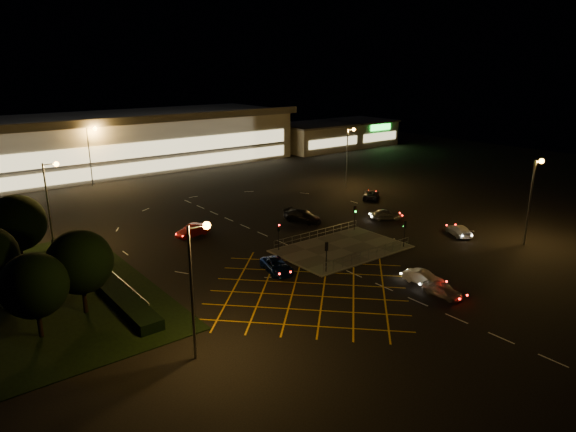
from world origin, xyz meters
TOP-DOWN VIEW (x-y plane):
  - ground at (0.00, 0.00)m, footprint 180.00×180.00m
  - pedestrian_island at (2.00, -2.00)m, footprint 14.00×9.00m
  - grass_verge at (-28.00, 6.00)m, footprint 18.00×30.00m
  - hedge at (-23.00, 6.00)m, footprint 2.00×26.00m
  - supermarket at (0.00, 61.95)m, footprint 72.00×26.50m
  - retail_unit_a at (46.00, 53.97)m, footprint 18.80×14.80m
  - retail_unit_b at (62.00, 53.96)m, footprint 14.80×14.80m
  - streetlight_sw at (-21.56, -12.00)m, footprint 1.78×0.56m
  - streetlight_se at (20.44, -14.00)m, footprint 1.78×0.56m
  - streetlight_nw at (-23.56, 18.00)m, footprint 1.78×0.56m
  - streetlight_ne at (24.44, 20.00)m, footprint 1.78×0.56m
  - streetlight_far_left at (-9.56, 48.00)m, footprint 1.78×0.56m
  - streetlight_far_right at (30.44, 50.00)m, footprint 1.78×0.56m
  - signal_sw at (-4.00, -5.99)m, footprint 0.28×0.30m
  - signal_se at (8.00, -5.99)m, footprint 0.28×0.30m
  - signal_nw at (-4.00, 1.99)m, footprint 0.28×0.30m
  - signal_ne at (8.00, 1.99)m, footprint 0.28×0.30m
  - tree_a at (-30.00, -2.00)m, footprint 5.04×5.04m
  - tree_c at (-28.00, 14.00)m, footprint 5.76×5.76m
  - tree_e at (-26.00, 0.00)m, footprint 5.40×5.40m
  - car_near_silver at (0.65, -16.65)m, footprint 1.63×3.85m
  - car_queue_white at (1.51, -13.81)m, footprint 1.89×4.05m
  - car_left_blue at (-7.83, -2.78)m, footprint 3.30×5.18m
  - car_far_dkgrey at (5.27, 9.00)m, footprint 3.64×5.76m
  - car_right_silver at (14.89, 2.88)m, footprint 4.37×3.75m
  - car_circ_red at (-9.23, 12.59)m, footprint 4.65×2.53m
  - car_east_grey at (21.63, 11.96)m, footprint 5.06×4.63m
  - car_approach_white at (16.88, -7.25)m, footprint 3.76×4.81m

SIDE VIEW (x-z plane):
  - ground at x=0.00m, z-range 0.00..0.00m
  - grass_verge at x=-28.00m, z-range 0.00..0.08m
  - pedestrian_island at x=2.00m, z-range 0.00..0.12m
  - hedge at x=-23.00m, z-range 0.00..1.00m
  - car_queue_white at x=1.51m, z-range 0.00..1.28m
  - car_near_silver at x=0.65m, z-range 0.00..1.30m
  - car_approach_white at x=16.88m, z-range 0.00..1.30m
  - car_east_grey at x=21.63m, z-range 0.00..1.31m
  - car_left_blue at x=-7.83m, z-range 0.00..1.33m
  - car_right_silver at x=14.89m, z-range 0.00..1.42m
  - car_circ_red at x=-9.23m, z-range 0.00..1.45m
  - car_far_dkgrey at x=5.27m, z-range 0.00..1.55m
  - signal_sw at x=-4.00m, z-range 0.79..3.94m
  - signal_se at x=8.00m, z-range 0.79..3.94m
  - signal_nw at x=-4.00m, z-range 0.79..3.94m
  - signal_ne at x=8.00m, z-range 0.79..3.94m
  - retail_unit_a at x=46.00m, z-range 0.04..6.39m
  - retail_unit_b at x=62.00m, z-range 0.05..6.40m
  - tree_a at x=-30.00m, z-range 0.90..7.76m
  - tree_e at x=-26.00m, z-range 0.97..8.32m
  - tree_c at x=-28.00m, z-range 1.03..8.87m
  - supermarket at x=0.00m, z-range 0.06..10.56m
  - streetlight_sw at x=-21.56m, z-range 1.55..11.58m
  - streetlight_se at x=20.44m, z-range 1.55..11.58m
  - streetlight_nw at x=-23.56m, z-range 1.55..11.58m
  - streetlight_ne at x=24.44m, z-range 1.55..11.58m
  - streetlight_far_left at x=-9.56m, z-range 1.55..11.58m
  - streetlight_far_right at x=30.44m, z-range 1.55..11.58m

